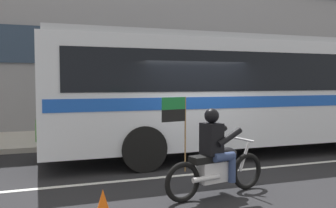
% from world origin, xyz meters
% --- Properties ---
extents(ground_plane, '(60.00, 60.00, 0.00)m').
position_xyz_m(ground_plane, '(0.00, 0.00, 0.00)').
color(ground_plane, black).
extents(sidewalk_curb, '(28.00, 3.80, 0.15)m').
position_xyz_m(sidewalk_curb, '(0.00, 5.10, 0.07)').
color(sidewalk_curb, '#B7B2A8').
rests_on(sidewalk_curb, ground_plane).
extents(lane_center_stripe, '(26.60, 0.14, 0.01)m').
position_xyz_m(lane_center_stripe, '(0.00, -0.60, 0.00)').
color(lane_center_stripe, silver).
rests_on(lane_center_stripe, ground_plane).
extents(office_building_facade, '(28.00, 0.89, 9.81)m').
position_xyz_m(office_building_facade, '(0.00, 7.39, 4.91)').
color(office_building_facade, gray).
rests_on(office_building_facade, ground_plane).
extents(transit_bus, '(11.88, 2.69, 3.22)m').
position_xyz_m(transit_bus, '(2.38, 1.19, 1.88)').
color(transit_bus, silver).
rests_on(transit_bus, ground_plane).
extents(motorcycle_with_rider, '(2.16, 0.76, 1.78)m').
position_xyz_m(motorcycle_with_rider, '(-0.58, -2.11, 0.67)').
color(motorcycle_with_rider, black).
rests_on(motorcycle_with_rider, ground_plane).
extents(fire_hydrant, '(0.22, 0.30, 0.75)m').
position_xyz_m(fire_hydrant, '(-3.50, 4.25, 0.52)').
color(fire_hydrant, '#4C8C3F').
rests_on(fire_hydrant, sidewalk_curb).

